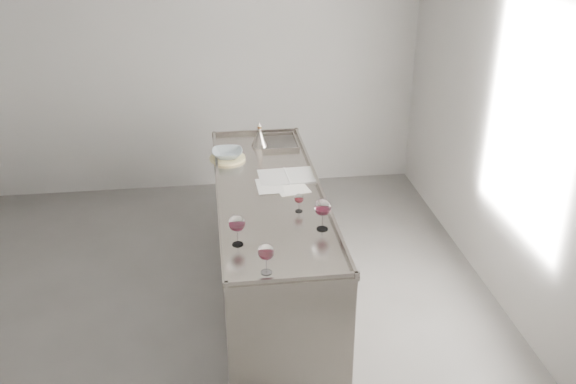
{
  "coord_description": "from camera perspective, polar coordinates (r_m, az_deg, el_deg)",
  "views": [
    {
      "loc": [
        0.09,
        -3.86,
        2.94
      ],
      "look_at": [
        0.61,
        0.09,
        1.02
      ],
      "focal_mm": 40.0,
      "sensor_mm": 36.0,
      "label": 1
    }
  ],
  "objects": [
    {
      "name": "wine_glass_left",
      "position": [
        3.89,
        -4.56,
        -2.86
      ],
      "size": [
        0.1,
        0.1,
        0.2
      ],
      "rotation": [
        0.0,
        0.0,
        -0.09
      ],
      "color": "white",
      "rests_on": "counter"
    },
    {
      "name": "wine_glass_small",
      "position": [
        4.3,
        0.98,
        -0.64
      ],
      "size": [
        0.06,
        0.06,
        0.13
      ],
      "rotation": [
        0.0,
        0.0,
        0.19
      ],
      "color": "white",
      "rests_on": "counter"
    },
    {
      "name": "loose_paper_top",
      "position": [
        4.71,
        0.14,
        0.59
      ],
      "size": [
        0.29,
        0.36,
        0.0
      ],
      "primitive_type": "cube",
      "rotation": [
        0.0,
        0.0,
        0.2
      ],
      "color": "white",
      "rests_on": "counter"
    },
    {
      "name": "counter",
      "position": [
        4.86,
        -1.58,
        -4.84
      ],
      "size": [
        0.77,
        2.42,
        0.97
      ],
      "color": "gray",
      "rests_on": "ground"
    },
    {
      "name": "notebook",
      "position": [
        4.85,
        -0.08,
        1.41
      ],
      "size": [
        0.43,
        0.31,
        0.02
      ],
      "rotation": [
        0.0,
        0.0,
        0.04
      ],
      "color": "silver",
      "rests_on": "counter"
    },
    {
      "name": "wine_funnel",
      "position": [
        5.42,
        -2.53,
        4.77
      ],
      "size": [
        0.15,
        0.15,
        0.21
      ],
      "rotation": [
        0.0,
        0.0,
        0.4
      ],
      "color": "#AAA097",
      "rests_on": "counter"
    },
    {
      "name": "loose_paper_under",
      "position": [
        4.7,
        -1.64,
        0.55
      ],
      "size": [
        0.19,
        0.27,
        0.0
      ],
      "primitive_type": "cube",
      "rotation": [
        0.0,
        0.0,
        0.02
      ],
      "color": "silver",
      "rests_on": "counter"
    },
    {
      "name": "wine_glass_middle",
      "position": [
        3.62,
        -1.96,
        -5.4
      ],
      "size": [
        0.09,
        0.09,
        0.19
      ],
      "rotation": [
        0.0,
        0.0,
        0.03
      ],
      "color": "white",
      "rests_on": "counter"
    },
    {
      "name": "room_shell",
      "position": [
        4.16,
        -8.17,
        3.71
      ],
      "size": [
        4.54,
        5.04,
        2.84
      ],
      "color": "#52504D",
      "rests_on": "ground"
    },
    {
      "name": "ceramic_bowl",
      "position": [
        5.17,
        -5.42,
        3.42
      ],
      "size": [
        0.26,
        0.26,
        0.06
      ],
      "primitive_type": "imported",
      "rotation": [
        0.0,
        0.0,
        -0.04
      ],
      "color": "#94A4AC",
      "rests_on": "trivet"
    },
    {
      "name": "wine_glass_right",
      "position": [
        4.06,
        3.11,
        -1.45
      ],
      "size": [
        0.11,
        0.11,
        0.21
      ],
      "rotation": [
        0.0,
        0.0,
        0.07
      ],
      "color": "white",
      "rests_on": "counter"
    },
    {
      "name": "trivet",
      "position": [
        5.18,
        -5.4,
        3.01
      ],
      "size": [
        0.33,
        0.33,
        0.02
      ],
      "primitive_type": "cylinder",
      "rotation": [
        0.0,
        0.0,
        0.17
      ],
      "color": "beige",
      "rests_on": "counter"
    }
  ]
}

